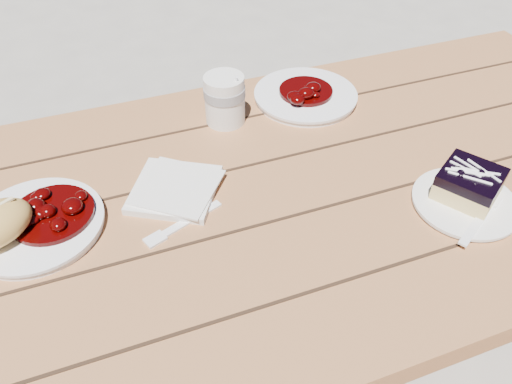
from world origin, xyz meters
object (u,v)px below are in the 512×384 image
object	(u,v)px
main_plate	(36,226)
coffee_cup	(225,100)
dessert_plate	(465,203)
second_plate	(305,96)
blueberry_cake	(469,183)
picnic_table	(218,260)

from	to	relation	value
main_plate	coffee_cup	xyz separation A→B (m)	(0.41, 0.20, 0.05)
dessert_plate	second_plate	bearing A→B (deg)	105.98
dessert_plate	blueberry_cake	bearing A→B (deg)	56.31
coffee_cup	second_plate	distance (m)	0.21
picnic_table	dessert_plate	distance (m)	0.49
dessert_plate	coffee_cup	bearing A→B (deg)	128.47
dessert_plate	blueberry_cake	world-z (taller)	blueberry_cake
dessert_plate	blueberry_cake	size ratio (longest dim) A/B	1.32
blueberry_cake	second_plate	size ratio (longest dim) A/B	0.59
main_plate	dessert_plate	xyz separation A→B (m)	(0.73, -0.21, -0.00)
blueberry_cake	picnic_table	bearing A→B (deg)	128.66
main_plate	second_plate	xyz separation A→B (m)	(0.61, 0.22, 0.00)
picnic_table	second_plate	size ratio (longest dim) A/B	8.51
blueberry_cake	second_plate	world-z (taller)	blueberry_cake
picnic_table	dessert_plate	xyz separation A→B (m)	(0.43, -0.16, 0.17)
coffee_cup	second_plate	xyz separation A→B (m)	(0.20, 0.02, -0.05)
picnic_table	coffee_cup	bearing A→B (deg)	67.40
dessert_plate	coffee_cup	distance (m)	0.53
main_plate	picnic_table	bearing A→B (deg)	-8.62
dessert_plate	picnic_table	bearing A→B (deg)	159.10
picnic_table	main_plate	bearing A→B (deg)	171.38
picnic_table	second_plate	bearing A→B (deg)	40.99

